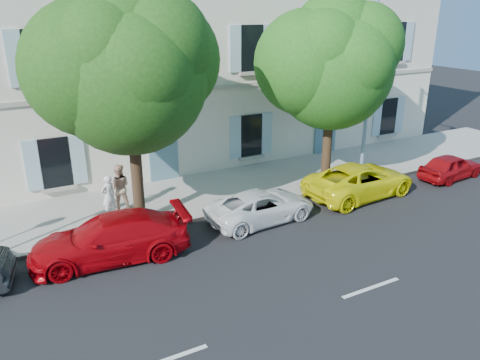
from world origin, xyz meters
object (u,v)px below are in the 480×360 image
pedestrian_b (119,187)px  tree_left (129,77)px  car_red_coupe (110,238)px  car_red_hatchback (451,167)px  car_yellow_supercar (360,180)px  car_white_coupe (261,206)px  tree_right (332,69)px  street_lamp (373,72)px  pedestrian_a (109,196)px

pedestrian_b → tree_left: bearing=121.2°
car_red_coupe → pedestrian_b: 3.47m
car_red_hatchback → car_yellow_supercar: bearing=80.6°
car_white_coupe → tree_right: tree_right is taller
street_lamp → tree_right: bearing=176.5°
street_lamp → pedestrian_b: 11.40m
tree_left → tree_right: size_ratio=1.05×
tree_left → pedestrian_b: bearing=104.9°
tree_left → car_yellow_supercar: bearing=-10.3°
car_yellow_supercar → pedestrian_b: pedestrian_b is taller
car_red_hatchback → pedestrian_a: pedestrian_a is taller
car_white_coupe → pedestrian_b: pedestrian_b is taller
street_lamp → pedestrian_b: bearing=172.5°
tree_right → pedestrian_b: size_ratio=4.23×
tree_left → pedestrian_b: tree_left is taller
car_yellow_supercar → tree_right: 4.62m
car_yellow_supercar → tree_left: tree_left is taller
pedestrian_a → pedestrian_b: bearing=-162.9°
car_white_coupe → pedestrian_a: size_ratio=2.60×
street_lamp → car_yellow_supercar: bearing=-136.9°
tree_left → tree_right: bearing=0.3°
street_lamp → pedestrian_b: street_lamp is taller
tree_left → street_lamp: size_ratio=0.97×
tree_right → tree_left: bearing=-179.7°
car_red_coupe → pedestrian_a: 2.94m
car_white_coupe → pedestrian_a: 5.50m
street_lamp → pedestrian_b: size_ratio=4.57×
car_yellow_supercar → pedestrian_a: pedestrian_a is taller
car_red_coupe → car_red_hatchback: car_red_coupe is taller
pedestrian_b → pedestrian_a: bearing=55.9°
car_red_coupe → pedestrian_b: pedestrian_b is taller
car_yellow_supercar → car_red_hatchback: 5.06m
pedestrian_a → car_red_coupe: bearing=54.6°
car_white_coupe → tree_right: (4.29, 1.78, 4.41)m
car_red_hatchback → tree_left: 14.67m
car_white_coupe → car_yellow_supercar: 4.78m
car_red_coupe → pedestrian_b: (1.14, 3.26, 0.34)m
car_yellow_supercar → street_lamp: bearing=-51.3°
pedestrian_b → tree_right: bearing=-172.2°
car_yellow_supercar → pedestrian_b: (-9.08, 2.91, 0.36)m
tree_right → pedestrian_b: bearing=171.5°
car_red_hatchback → street_lamp: bearing=56.3°
car_yellow_supercar → street_lamp: size_ratio=0.60×
tree_left → pedestrian_b: size_ratio=4.43×
street_lamp → car_red_hatchback: bearing=-28.3°
car_red_hatchback → tree_right: size_ratio=0.45×
car_red_hatchback → pedestrian_a: (-14.62, 2.86, 0.36)m
car_white_coupe → street_lamp: 7.80m
car_yellow_supercar → car_white_coupe: bearing=87.5°
car_red_coupe → car_white_coupe: bearing=98.0°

